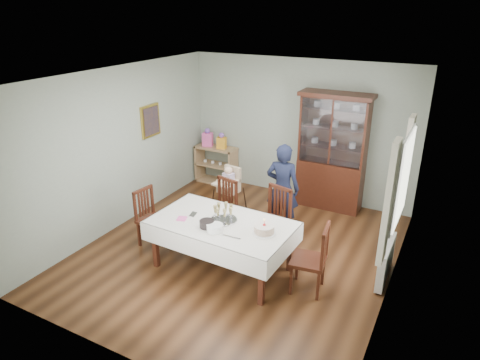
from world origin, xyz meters
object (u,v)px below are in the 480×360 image
Objects in this scene: chair_far_left at (221,220)px; birthday_cake at (264,229)px; chair_far_right at (272,232)px; woman at (283,188)px; china_cabinet at (332,150)px; high_chair at (229,199)px; gift_bag_pink at (208,138)px; dining_table at (222,245)px; chair_end_left at (153,229)px; sideboard at (216,165)px; champagne_tray at (224,216)px; chair_end_right at (309,271)px; gift_bag_orange at (222,141)px.

birthday_cake is at bearing -21.98° from chair_far_left.
woman is (-0.10, 0.63, 0.47)m from chair_far_right.
china_cabinet is 2.16× the size of high_chair.
gift_bag_pink is (-2.26, 1.30, 0.20)m from woman.
chair_far_left is 2.49× the size of gift_bag_pink.
dining_table is 3.44m from gift_bag_pink.
chair_end_left is at bearing -106.63° from high_chair.
high_chair is (-1.10, 0.58, 0.09)m from chair_far_right.
high_chair is (-1.00, -0.06, -0.38)m from woman.
woman is at bearing -41.81° from chair_end_left.
high_chair reaches higher than chair_far_left.
sideboard is (-1.76, 2.79, 0.02)m from dining_table.
woman reaches higher than dining_table.
champagne_tray is at bearing -43.22° from chair_far_left.
gift_bag_pink is at bearing 141.64° from high_chair.
chair_end_left is 2.39× the size of gift_bag_pink.
china_cabinet is at bearing 75.10° from dining_table.
china_cabinet reaches higher than birthday_cake.
high_chair is (-1.97, 1.31, 0.10)m from chair_end_right.
woman is 1.52m from birthday_cake.
woman is at bearing 51.73° from chair_far_left.
chair_end_left is at bearing 179.04° from champagne_tray.
sideboard is at bearing 179.51° from china_cabinet.
high_chair is 1.59m from champagne_tray.
china_cabinet is 2.16× the size of chair_far_right.
gift_bag_orange reaches higher than chair_far_right.
dining_table is 0.45m from champagne_tray.
chair_far_right is 2.61× the size of champagne_tray.
high_chair is 2.57× the size of gift_bag_pink.
chair_end_left reaches higher than dining_table.
gift_bag_orange is at bearing 132.90° from high_chair.
chair_far_left is at bearing 144.69° from birthday_cake.
dining_table is 5.31× the size of champagne_tray.
birthday_cake reaches higher than sideboard.
chair_far_left is at bearing -122.68° from china_cabinet.
chair_far_left is (-0.51, 0.82, -0.10)m from dining_table.
chair_far_left is at bearing -60.55° from gift_bag_orange.
chair_far_right is 3.12m from gift_bag_pink.
chair_end_left reaches higher than sideboard.
chair_end_right is 1.75m from woman.
dining_table is 0.97m from chair_far_left.
dining_table is 5.23× the size of gift_bag_pink.
chair_far_right is 0.80m from woman.
champagne_tray is 0.99× the size of gift_bag_pink.
high_chair is at bearing -2.73° from woman.
gift_bag_pink is (-0.63, 2.70, 0.69)m from chair_end_left.
champagne_tray is at bearing -59.38° from gift_bag_orange.
dining_table is 1.56m from woman.
chair_end_left is at bearing -80.69° from sideboard.
dining_table is 3.30m from sideboard.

